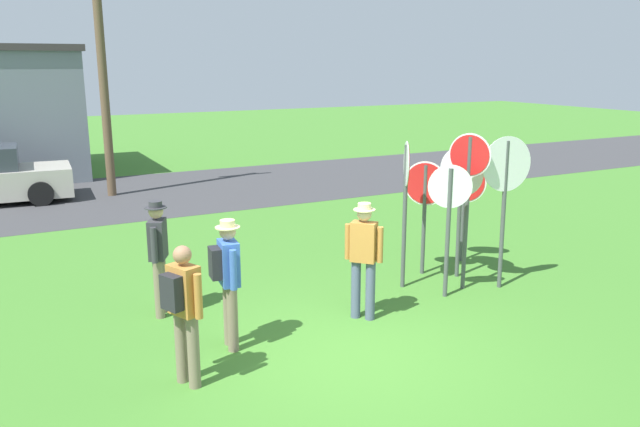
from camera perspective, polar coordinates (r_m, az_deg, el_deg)
name	(u,v)px	position (r m, az deg, el deg)	size (l,w,h in m)	color
ground_plane	(348,357)	(8.27, 2.56, -12.85)	(80.00, 80.00, 0.00)	#3D7528
street_asphalt	(147,194)	(18.69, -15.36, 1.75)	(60.00, 6.40, 0.01)	#38383A
utility_pole	(100,45)	(18.40, -19.25, 14.22)	(1.80, 0.24, 7.88)	brown
stop_sign_nearest	(505,184)	(10.62, 16.42, 2.60)	(0.89, 0.17, 2.53)	#474C4C
stop_sign_far_back	(461,188)	(10.99, 12.61, 2.24)	(0.30, 0.80, 2.29)	#474C4C
stop_sign_tallest	(406,189)	(10.29, 7.76, 2.17)	(0.36, 0.64, 2.45)	#474C4C
stop_sign_leaning_right	(468,186)	(10.38, 13.25, 2.46)	(0.36, 0.61, 2.59)	#474C4C
stop_sign_leaning_left	(425,198)	(11.08, 9.47, 1.39)	(0.48, 0.62, 2.02)	#474C4C
stop_sign_low_front	(464,193)	(11.97, 12.91, 1.79)	(0.53, 0.60, 1.92)	#474C4C
stop_sign_center_cluster	(449,209)	(10.02, 11.60, 0.43)	(0.58, 0.38, 2.14)	#474C4C
person_holding_notes	(228,275)	(8.22, -8.37, -5.52)	(0.41, 0.57, 1.74)	#7A6B56
person_near_signs	(364,254)	(9.10, 3.97, -3.70)	(0.41, 0.45, 1.74)	#4C5670
person_with_sunhat	(158,251)	(9.50, -14.42, -3.35)	(0.35, 0.52, 1.74)	#7A6B56
person_in_blue	(183,306)	(7.38, -12.26, -8.18)	(0.45, 0.53, 1.69)	#7A6B56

